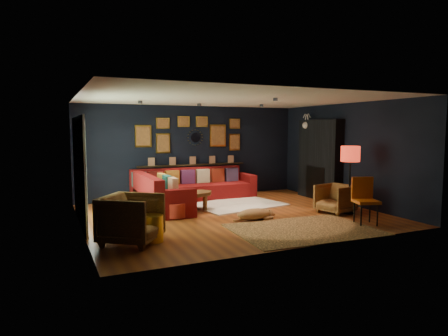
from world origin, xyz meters
name	(u,v)px	position (x,y,z in m)	size (l,w,h in m)	color
floor	(233,215)	(0.00, 0.00, 0.00)	(6.50, 6.50, 0.00)	#974C1D
room_walls	(233,145)	(0.00, 0.00, 1.59)	(6.50, 6.50, 6.50)	black
sectional	(182,191)	(-0.61, 1.81, 0.32)	(3.41, 2.69, 0.86)	maroon
ledge	(193,165)	(0.00, 2.68, 0.92)	(3.20, 0.12, 0.04)	black
gallery_wall	(192,134)	(-0.01, 2.72, 1.81)	(3.15, 0.04, 1.02)	gold
sunburst_mirror	(195,138)	(0.10, 2.72, 1.70)	(0.47, 0.16, 0.47)	silver
fireplace	(320,162)	(3.09, 0.90, 1.02)	(0.31, 1.60, 2.20)	black
deer_head	(311,125)	(3.14, 1.40, 2.05)	(0.50, 0.28, 0.45)	white
sliding_door	(79,170)	(-3.22, 0.60, 1.10)	(0.06, 2.80, 2.20)	white
ceiling_spots	(219,103)	(0.00, 0.80, 2.56)	(3.30, 2.50, 0.06)	black
shag_rug	(237,205)	(0.59, 1.00, 0.02)	(2.22, 1.61, 0.03)	silver
leopard_rug	(304,230)	(0.65, -1.80, 0.01)	(2.70, 1.93, 0.02)	tan
coffee_table	(196,195)	(-0.60, 0.76, 0.37)	(1.02, 0.89, 0.43)	brown
pouf	(175,210)	(-1.30, 0.20, 0.19)	(0.48, 0.48, 0.31)	#A2261B
armchair_left	(131,217)	(-2.55, -1.34, 0.46)	(0.90, 0.84, 0.93)	#CA843C
armchair_right	(335,197)	(2.24, -0.80, 0.37)	(0.72, 0.67, 0.74)	#CA843C
gold_stool	(153,228)	(-2.20, -1.38, 0.23)	(0.37, 0.37, 0.47)	gold
orange_chair	(364,196)	(2.10, -1.86, 0.56)	(0.57, 0.57, 0.95)	black
floor_lamp	(350,157)	(2.50, -0.97, 1.31)	(0.43, 0.43, 1.56)	black
dog	(254,212)	(0.17, -0.69, 0.18)	(1.05, 0.52, 0.33)	#AE734A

